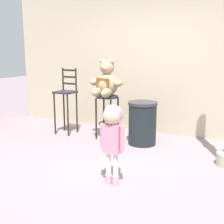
# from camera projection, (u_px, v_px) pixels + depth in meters

# --- Properties ---
(ground_plane) EXTENTS (24.00, 24.00, 0.00)m
(ground_plane) POSITION_uv_depth(u_px,v_px,m) (103.00, 166.00, 4.20)
(ground_plane) COLOR gray
(building_wall) EXTENTS (6.42, 0.30, 3.37)m
(building_wall) POSITION_uv_depth(u_px,v_px,m) (155.00, 47.00, 5.77)
(building_wall) COLOR #BAAB8F
(building_wall) RESTS_ON ground_plane
(bar_stool_with_teddy) EXTENTS (0.40, 0.40, 0.81)m
(bar_stool_with_teddy) POSITION_uv_depth(u_px,v_px,m) (107.00, 108.00, 5.46)
(bar_stool_with_teddy) COLOR #25232F
(bar_stool_with_teddy) RESTS_ON ground_plane
(teddy_bear) EXTENTS (0.63, 0.57, 0.67)m
(teddy_bear) POSITION_uv_depth(u_px,v_px,m) (106.00, 82.00, 5.33)
(teddy_bear) COLOR #9B8865
(teddy_bear) RESTS_ON bar_stool_with_teddy
(child_walking) EXTENTS (0.32, 0.25, 0.99)m
(child_walking) POSITION_uv_depth(u_px,v_px,m) (112.00, 127.00, 3.49)
(child_walking) COLOR #CC9CA1
(child_walking) RESTS_ON ground_plane
(trash_bin) EXTENTS (0.51, 0.51, 0.75)m
(trash_bin) POSITION_uv_depth(u_px,v_px,m) (142.00, 123.00, 5.13)
(trash_bin) COLOR black
(trash_bin) RESTS_ON ground_plane
(bar_chair_empty) EXTENTS (0.36, 0.36, 1.28)m
(bar_chair_empty) POSITION_uv_depth(u_px,v_px,m) (66.00, 97.00, 5.76)
(bar_chair_empty) COLOR #25232F
(bar_chair_empty) RESTS_ON ground_plane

